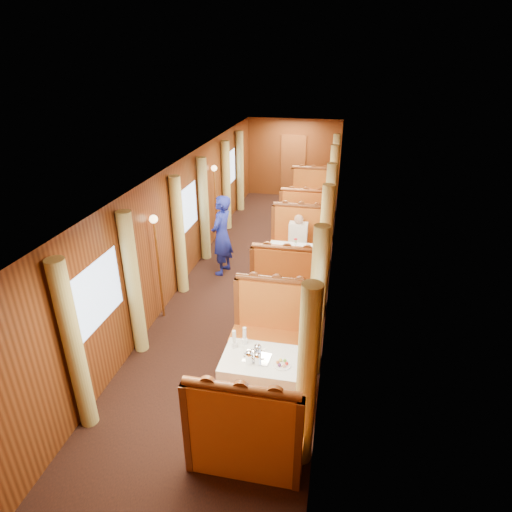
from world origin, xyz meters
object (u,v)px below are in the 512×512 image
(table_near, at_px, (262,381))
(banquette_mid_aft, at_px, (299,244))
(table_mid, at_px, (293,266))
(table_far, at_px, (308,210))
(fruit_plate, at_px, (282,364))
(banquette_near_aft, at_px, (274,334))
(banquette_far_fwd, at_px, (305,221))
(passenger, at_px, (298,236))
(rose_vase_mid, at_px, (296,242))
(teapot_left, at_px, (249,358))
(steward, at_px, (222,235))
(banquette_near_fwd, at_px, (245,438))
(teapot_back, at_px, (257,352))
(tea_tray, at_px, (257,358))
(banquette_far_aft, at_px, (311,198))
(teapot_right, at_px, (257,360))
(banquette_mid_fwd, at_px, (287,287))
(rose_vase_far, at_px, (311,191))

(table_near, relative_size, banquette_mid_aft, 0.78)
(table_mid, bearing_deg, table_far, 90.00)
(table_near, distance_m, fruit_plate, 0.49)
(banquette_near_aft, height_order, banquette_far_fwd, same)
(banquette_near_aft, height_order, passenger, banquette_near_aft)
(banquette_near_aft, relative_size, passenger, 1.76)
(table_near, bearing_deg, rose_vase_mid, 89.48)
(table_near, bearing_deg, teapot_left, -138.73)
(banquette_mid_aft, distance_m, steward, 1.84)
(table_near, height_order, passenger, passenger)
(banquette_near_fwd, distance_m, teapot_left, 0.99)
(passenger, bearing_deg, teapot_back, -90.90)
(tea_tray, xyz_separation_m, steward, (-1.48, 3.64, 0.11))
(banquette_far_aft, bearing_deg, banquette_near_fwd, -90.00)
(banquette_near_aft, distance_m, teapot_right, 1.20)
(table_mid, bearing_deg, teapot_left, -92.23)
(table_mid, xyz_separation_m, teapot_right, (-0.04, -3.62, 0.44))
(table_near, xyz_separation_m, fruit_plate, (0.28, -0.08, 0.39))
(banquette_mid_fwd, distance_m, passenger, 1.78)
(banquette_mid_fwd, relative_size, table_far, 1.28)
(tea_tray, xyz_separation_m, rose_vase_mid, (0.10, 3.50, 0.17))
(banquette_mid_fwd, bearing_deg, tea_tray, -91.47)
(table_mid, xyz_separation_m, teapot_back, (-0.07, -3.47, 0.45))
(teapot_left, distance_m, steward, 4.01)
(table_near, distance_m, steward, 3.97)
(tea_tray, bearing_deg, teapot_back, 92.11)
(banquette_mid_fwd, height_order, rose_vase_far, banquette_mid_fwd)
(teapot_left, distance_m, passenger, 4.37)
(steward, bearing_deg, passenger, 122.70)
(table_near, height_order, banquette_near_fwd, banquette_near_fwd)
(banquette_mid_fwd, bearing_deg, rose_vase_far, 89.55)
(banquette_far_fwd, height_order, passenger, banquette_far_fwd)
(teapot_left, relative_size, passenger, 0.24)
(banquette_near_aft, distance_m, fruit_plate, 1.18)
(steward, bearing_deg, table_near, 34.19)
(table_mid, distance_m, rose_vase_mid, 0.55)
(table_far, distance_m, tea_tray, 7.03)
(teapot_back, relative_size, rose_vase_far, 0.49)
(table_mid, relative_size, banquette_mid_fwd, 0.78)
(banquette_near_fwd, bearing_deg, banquette_mid_aft, 90.00)
(table_far, height_order, rose_vase_mid, rose_vase_mid)
(banquette_near_aft, bearing_deg, table_mid, 90.00)
(banquette_far_fwd, height_order, steward, steward)
(teapot_left, bearing_deg, banquette_near_aft, 104.02)
(table_far, relative_size, teapot_back, 6.00)
(banquette_near_fwd, relative_size, banquette_near_aft, 1.00)
(table_near, distance_m, table_mid, 3.50)
(passenger, bearing_deg, banquette_near_fwd, -90.00)
(tea_tray, height_order, teapot_back, teapot_back)
(banquette_near_fwd, relative_size, teapot_back, 7.65)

